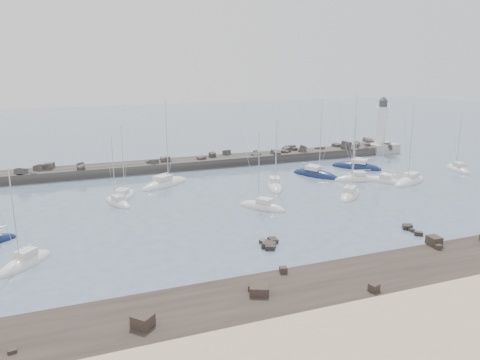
# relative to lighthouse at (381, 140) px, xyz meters

# --- Properties ---
(ground) EXTENTS (400.00, 400.00, 0.00)m
(ground) POSITION_rel_lighthouse_xyz_m (-47.00, -38.00, -3.09)
(ground) COLOR slate
(ground) RESTS_ON ground
(sand_strip) EXTENTS (140.00, 14.00, 1.00)m
(sand_strip) POSITION_rel_lighthouse_xyz_m (-47.00, -70.00, -3.09)
(sand_strip) COLOR tan
(sand_strip) RESTS_ON ground
(rock_shelf) EXTENTS (140.00, 12.28, 1.80)m
(rock_shelf) POSITION_rel_lighthouse_xyz_m (-46.77, -59.97, -3.08)
(rock_shelf) COLOR black
(rock_shelf) RESTS_ON ground
(rock_cluster_near) EXTENTS (2.72, 3.43, 1.41)m
(rock_cluster_near) POSITION_rel_lighthouse_xyz_m (-52.41, -46.86, -2.92)
(rock_cluster_near) COLOR black
(rock_cluster_near) RESTS_ON ground
(rock_cluster_far) EXTENTS (1.90, 3.77, 1.03)m
(rock_cluster_far) POSITION_rel_lighthouse_xyz_m (-32.38, -48.94, -2.92)
(rock_cluster_far) COLOR black
(rock_cluster_far) RESTS_ON ground
(breakwater) EXTENTS (115.00, 7.79, 5.14)m
(breakwater) POSITION_rel_lighthouse_xyz_m (-54.04, -0.00, -2.80)
(breakwater) COLOR #2C2927
(breakwater) RESTS_ON ground
(lighthouse) EXTENTS (7.00, 7.00, 14.60)m
(lighthouse) POSITION_rel_lighthouse_xyz_m (0.00, 0.00, 0.00)
(lighthouse) COLOR #9F9E9A
(lighthouse) RESTS_ON ground
(sailboat_1) EXTENTS (4.64, 7.63, 11.62)m
(sailboat_1) POSITION_rel_lighthouse_xyz_m (-67.59, -21.91, -2.96)
(sailboat_1) COLOR silver
(sailboat_1) RESTS_ON ground
(sailboat_3) EXTENTS (6.30, 8.54, 13.14)m
(sailboat_3) POSITION_rel_lighthouse_xyz_m (-66.18, -18.58, -2.96)
(sailboat_3) COLOR silver
(sailboat_3) RESTS_ON ground
(sailboat_4) EXTENTS (10.97, 8.51, 17.02)m
(sailboat_4) POSITION_rel_lighthouse_xyz_m (-57.94, -13.06, -2.94)
(sailboat_4) COLOR silver
(sailboat_4) RESTS_ON ground
(sailboat_5) EXTENTS (6.86, 7.94, 12.83)m
(sailboat_5) POSITION_rel_lighthouse_xyz_m (-46.92, -32.39, -2.95)
(sailboat_5) COLOR silver
(sailboat_5) RESTS_ON ground
(sailboat_6) EXTENTS (5.39, 9.02, 13.82)m
(sailboat_6) POSITION_rel_lighthouse_xyz_m (-39.81, -21.97, -2.93)
(sailboat_6) COLOR silver
(sailboat_6) RESTS_ON ground
(sailboat_7) EXTENTS (8.17, 7.92, 13.81)m
(sailboat_7) POSITION_rel_lighthouse_xyz_m (-30.31, -31.59, -2.94)
(sailboat_7) COLOR silver
(sailboat_7) RESTS_ON ground
(sailboat_8) EXTENTS (7.68, 10.56, 16.23)m
(sailboat_8) POSITION_rel_lighthouse_xyz_m (-28.30, -16.59, -2.94)
(sailboat_8) COLOR #101C43
(sailboat_8) RESTS_ON ground
(sailboat_9) EXTENTS (8.87, 5.07, 13.52)m
(sailboat_9) POSITION_rel_lighthouse_xyz_m (-22.95, -22.87, -2.94)
(sailboat_9) COLOR silver
(sailboat_9) RESTS_ON ground
(sailboat_10) EXTENTS (5.61, 7.64, 11.84)m
(sailboat_10) POSITION_rel_lighthouse_xyz_m (-18.64, -25.54, -2.96)
(sailboat_10) COLOR silver
(sailboat_10) RESTS_ON ground
(sailboat_11) EXTENTS (10.36, 6.77, 15.69)m
(sailboat_11) POSITION_rel_lighthouse_xyz_m (-14.52, -27.83, -2.94)
(sailboat_11) COLOR silver
(sailboat_11) RESTS_ON ground
(sailboat_12) EXTENTS (4.82, 8.55, 13.11)m
(sailboat_12) POSITION_rel_lighthouse_xyz_m (2.05, -23.17, -2.94)
(sailboat_12) COLOR silver
(sailboat_12) RESTS_ON ground
(sailboat_13) EXTENTS (6.80, 7.25, 12.24)m
(sailboat_13) POSITION_rel_lighthouse_xyz_m (-80.17, -42.00, -2.94)
(sailboat_13) COLOR silver
(sailboat_13) RESTS_ON ground
(sailboat_14) EXTENTS (9.50, 10.40, 16.97)m
(sailboat_14) POSITION_rel_lighthouse_xyz_m (-16.49, -13.70, -2.94)
(sailboat_14) COLOR #101C43
(sailboat_14) RESTS_ON ground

